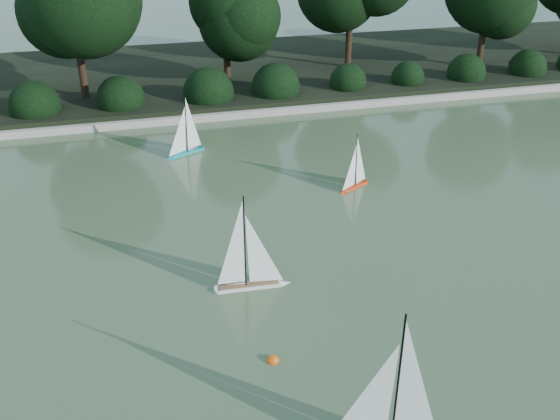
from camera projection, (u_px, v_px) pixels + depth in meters
name	position (u px, v px, depth m)	size (l,w,h in m)	color
ground	(319.00, 332.00, 8.35)	(80.00, 80.00, 0.00)	#405332
pond_coping	(208.00, 117.00, 16.03)	(40.00, 0.35, 0.18)	gray
far_bank	(187.00, 75.00, 19.43)	(40.00, 8.00, 0.30)	black
shrub_hedge	(202.00, 93.00, 16.63)	(29.10, 1.10, 1.10)	black
sailboat_white_b	(255.00, 273.00, 9.19)	(1.18, 0.26, 1.60)	silver
sailboat_orange	(353.00, 180.00, 12.29)	(0.80, 0.53, 1.18)	#EB3F14
sailboat_teal	(183.00, 145.00, 13.86)	(0.99, 0.62, 1.44)	teal
race_buoy	(273.00, 361.00, 7.83)	(0.16, 0.16, 0.16)	#E6550C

